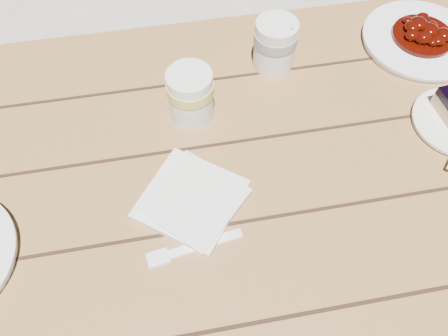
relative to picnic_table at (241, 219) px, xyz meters
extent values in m
plane|color=#B0AB9F|center=(0.00, 0.00, -0.59)|extent=(60.00, 60.00, 0.00)
cube|color=brown|center=(0.00, 0.00, 0.14)|extent=(2.00, 0.80, 0.05)
cube|color=brown|center=(0.00, 0.65, -0.15)|extent=(1.80, 0.25, 0.04)
cube|color=brown|center=(0.80, 0.65, -0.38)|extent=(0.06, 0.06, 0.42)
cylinder|color=white|center=(0.11, 0.26, 0.21)|extent=(0.08, 0.08, 0.10)
cube|color=white|center=(-0.10, -0.03, 0.17)|extent=(0.21, 0.21, 0.01)
cylinder|color=white|center=(0.44, 0.27, 0.17)|extent=(0.24, 0.24, 0.02)
cylinder|color=white|center=(-0.07, 0.16, 0.21)|extent=(0.08, 0.08, 0.10)
camera|label=1|loc=(-0.10, -0.37, 0.81)|focal=35.00mm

